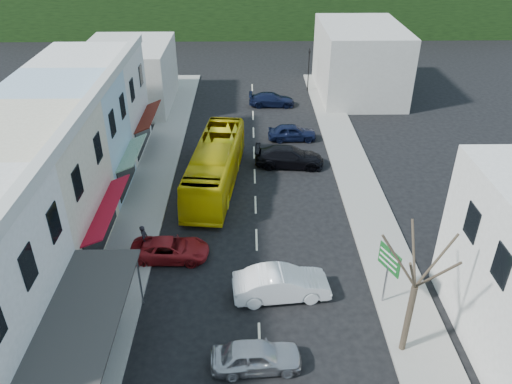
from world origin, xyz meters
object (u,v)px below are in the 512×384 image
(bus, at_px, (215,166))
(car_silver, at_px, (256,356))
(direction_sign, at_px, (387,276))
(street_tree, at_px, (415,287))
(traffic_signal, at_px, (309,70))
(car_white, at_px, (281,286))
(car_red, at_px, (170,248))
(pedestrian_left, at_px, (144,238))

(bus, bearing_deg, car_silver, -74.28)
(direction_sign, distance_m, street_tree, 3.78)
(street_tree, relative_size, traffic_signal, 1.69)
(car_white, height_order, street_tree, street_tree)
(car_white, height_order, car_red, same)
(bus, bearing_deg, direction_sign, -46.64)
(direction_sign, bearing_deg, car_silver, -172.50)
(bus, relative_size, street_tree, 1.50)
(pedestrian_left, distance_m, direction_sign, 13.76)
(bus, height_order, car_red, bus)
(bus, xyz_separation_m, traffic_signal, (8.74, 20.03, 0.74))
(direction_sign, relative_size, traffic_signal, 0.77)
(car_red, distance_m, pedestrian_left, 1.72)
(traffic_signal, bearing_deg, pedestrian_left, 41.93)
(pedestrian_left, xyz_separation_m, direction_sign, (12.97, -4.53, 0.76))
(bus, distance_m, car_red, 8.72)
(bus, xyz_separation_m, car_red, (-2.18, -8.40, -0.85))
(car_white, bearing_deg, car_silver, 157.17)
(bus, height_order, pedestrian_left, bus)
(bus, height_order, car_white, bus)
(street_tree, distance_m, traffic_signal, 35.50)
(car_red, distance_m, traffic_signal, 30.49)
(car_silver, distance_m, car_white, 4.76)
(car_red, height_order, direction_sign, direction_sign)
(street_tree, bearing_deg, pedestrian_left, 149.71)
(direction_sign, bearing_deg, pedestrian_left, 137.10)
(car_silver, xyz_separation_m, traffic_signal, (6.09, 36.29, 1.59))
(bus, relative_size, direction_sign, 3.29)
(car_red, xyz_separation_m, pedestrian_left, (-1.57, 0.64, 0.30))
(car_red, bearing_deg, traffic_signal, -20.08)
(car_red, bearing_deg, pedestrian_left, 68.75)
(car_silver, height_order, car_red, same)
(car_red, xyz_separation_m, street_tree, (11.56, -7.03, 3.17))
(bus, distance_m, car_white, 12.41)
(pedestrian_left, distance_m, street_tree, 15.47)
(car_red, bearing_deg, car_silver, -147.56)
(traffic_signal, bearing_deg, street_tree, 67.17)
(bus, xyz_separation_m, car_white, (4.02, -11.71, -0.85))
(pedestrian_left, bearing_deg, car_white, -115.40)
(car_red, relative_size, traffic_signal, 1.01)
(direction_sign, bearing_deg, traffic_signal, 67.22)
(pedestrian_left, bearing_deg, street_tree, -118.73)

